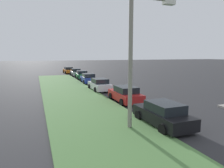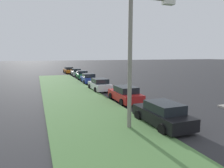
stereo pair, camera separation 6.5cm
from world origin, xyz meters
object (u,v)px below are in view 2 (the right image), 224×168
Objects in this scene: parked_car_silver at (76,72)px; streetlight at (136,53)px; parked_car_green at (82,75)px; parked_car_white at (100,85)px; parked_car_orange at (69,70)px; parked_car_blue at (88,78)px; parked_car_red at (125,94)px; parked_car_black at (162,114)px.

parked_car_silver is 0.58× the size of streetlight.
parked_car_green is 1.00× the size of parked_car_silver.
parked_car_orange is (24.10, -0.00, 0.00)m from parked_car_white.
parked_car_blue is 1.00× the size of parked_car_silver.
parked_car_silver is at bearing 2.70° from parked_car_green.
parked_car_red is 6.51m from parked_car_white.
parked_car_orange is (5.89, 0.61, 0.00)m from parked_car_silver.
parked_car_blue is at bearing -178.93° from parked_car_silver.
parked_car_white is 0.98× the size of parked_car_orange.
parked_car_red is 0.99× the size of parked_car_blue.
parked_car_green and parked_car_orange have the same top height.
parked_car_red is at bearing -177.90° from parked_car_silver.
parked_car_black is 31.10m from parked_car_silver.
parked_car_white is 0.98× the size of parked_car_silver.
parked_car_black is 0.98× the size of parked_car_silver.
parked_car_orange is 37.00m from streetlight.
parked_car_green is (18.95, -0.15, 0.00)m from parked_car_red.
streetlight is (0.20, 1.78, 3.67)m from parked_car_black.
parked_car_green is at bearing -177.84° from parked_car_silver.
parked_car_silver is at bearing -0.12° from parked_car_red.
parked_car_blue is 17.35m from parked_car_orange.
parked_car_black and parked_car_white have the same top height.
parked_car_red is (6.39, -0.45, 0.00)m from parked_car_black.
parked_car_orange is at bearing -0.33° from parked_car_black.
parked_car_black is 19.63m from parked_car_blue.
parked_car_black is 0.99× the size of parked_car_blue.
streetlight reaches higher than parked_car_blue.
parked_car_white and parked_car_silver have the same top height.
parked_car_red is at bearing -176.17° from parked_car_white.
parked_car_green is 5.75m from parked_car_silver.
parked_car_red and parked_car_blue have the same top height.
parked_car_orange is 0.58× the size of streetlight.
parked_car_silver is (24.71, -0.18, 0.00)m from parked_car_red.
parked_car_red is 0.98× the size of parked_car_green.
parked_car_green and parked_car_silver have the same top height.
parked_car_orange is at bearing 8.45° from parked_car_silver.
parked_car_blue is (6.75, -0.32, 0.00)m from parked_car_white.
parked_car_blue and parked_car_silver have the same top height.
streetlight is (-6.18, 2.22, 3.67)m from parked_car_red.
parked_car_red is 1.00× the size of parked_car_white.
parked_car_white is at bearing -179.58° from parked_car_green.
parked_car_silver is at bearing -1.46° from parked_car_black.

